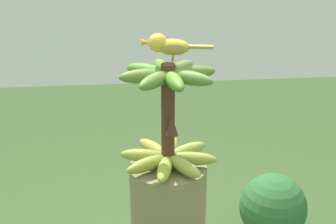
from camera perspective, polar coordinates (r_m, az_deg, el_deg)
name	(u,v)px	position (r m, az deg, el deg)	size (l,w,h in m)	color
banana_bunch	(168,117)	(1.33, 0.01, -0.62)	(0.30, 0.30, 0.32)	#4C2D1E
perched_bird	(167,45)	(1.30, -0.08, 8.36)	(0.20, 0.07, 0.08)	#C68933
tropical_shrub	(273,207)	(2.61, 13.00, -11.54)	(0.37, 0.37, 0.46)	brown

